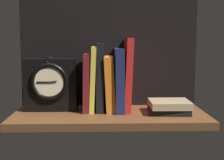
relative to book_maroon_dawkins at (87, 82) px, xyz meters
The scene contains 10 objects.
ground_plane 14.73cm from the book_maroon_dawkins, 31.69° to the right, with size 66.27×29.11×2.50cm, color brown.
back_panel 15.62cm from the book_maroon_dawkins, 48.31° to the left, with size 66.27×1.20×39.99cm, color black.
book_maroon_dawkins is the anchor object (origin of this frame).
book_yellow_seinlanguage 2.57cm from the book_maroon_dawkins, ahead, with size 1.70×13.74×22.66cm, color gold.
book_black_skeptic 5.11cm from the book_maroon_dawkins, ahead, with size 2.72×13.35×23.87cm, color black.
book_orange_pandolfini 8.03cm from the book_maroon_dawkins, ahead, with size 3.21×14.85×19.23cm, color orange.
book_navy_bierce 11.50cm from the book_maroon_dawkins, ahead, with size 3.07×16.81×22.06cm, color #192147.
book_red_requiem 14.71cm from the book_maroon_dawkins, ahead, with size 2.28×15.88×25.72cm, color red.
framed_clock 12.85cm from the book_maroon_dawkins, behind, with size 18.44×6.81×19.47cm.
book_stack_side 30.03cm from the book_maroon_dawkins, 10.76° to the right, with size 14.81×13.91×4.31cm.
Camera 1 is at (-2.57, -111.64, 25.20)cm, focal length 53.00 mm.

